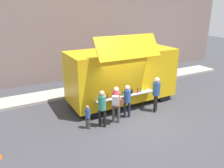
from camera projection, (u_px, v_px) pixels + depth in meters
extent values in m
plane|color=#38383D|center=(134.00, 120.00, 10.61)|extent=(60.00, 60.00, 0.00)
cube|color=#9E998E|center=(38.00, 98.00, 12.95)|extent=(28.00, 1.60, 0.15)
cube|color=gray|center=(35.00, 12.00, 15.14)|extent=(32.00, 2.40, 9.37)
cube|color=gold|center=(122.00, 74.00, 12.08)|extent=(5.74, 2.36, 2.61)
cube|color=gold|center=(128.00, 47.00, 10.01)|extent=(3.16, 0.73, 0.99)
cube|color=black|center=(123.00, 75.00, 10.80)|extent=(3.00, 0.11, 1.17)
cube|color=#B7B7BC|center=(125.00, 96.00, 10.94)|extent=(3.15, 0.36, 0.05)
cylinder|color=silver|center=(103.00, 97.00, 10.38)|extent=(0.06, 0.06, 0.21)
cylinder|color=red|center=(108.00, 97.00, 10.50)|extent=(0.06, 0.06, 0.19)
cylinder|color=red|center=(113.00, 95.00, 10.58)|extent=(0.07, 0.07, 0.23)
cylinder|color=red|center=(118.00, 94.00, 10.71)|extent=(0.07, 0.07, 0.23)
cylinder|color=green|center=(123.00, 94.00, 10.81)|extent=(0.07, 0.07, 0.23)
cylinder|color=silver|center=(128.00, 93.00, 10.93)|extent=(0.08, 0.08, 0.18)
cylinder|color=black|center=(132.00, 92.00, 11.08)|extent=(0.08, 0.08, 0.22)
cylinder|color=red|center=(138.00, 90.00, 11.16)|extent=(0.06, 0.06, 0.26)
cylinder|color=green|center=(141.00, 90.00, 11.30)|extent=(0.06, 0.06, 0.23)
cylinder|color=yellow|center=(146.00, 89.00, 11.44)|extent=(0.07, 0.07, 0.23)
cube|color=black|center=(163.00, 60.00, 13.20)|extent=(0.09, 1.99, 1.15)
cylinder|color=black|center=(142.00, 83.00, 14.28)|extent=(0.90, 0.28, 0.90)
cylinder|color=black|center=(164.00, 93.00, 12.59)|extent=(0.90, 0.28, 0.90)
cylinder|color=black|center=(78.00, 95.00, 12.33)|extent=(0.90, 0.28, 0.90)
cylinder|color=black|center=(93.00, 109.00, 10.63)|extent=(0.90, 0.28, 0.90)
cylinder|color=#2B5B34|center=(157.00, 73.00, 16.33)|extent=(0.60, 0.60, 0.96)
cylinder|color=#1E2437|center=(125.00, 110.00, 10.69)|extent=(0.13, 0.13, 0.80)
cylinder|color=#1E2437|center=(129.00, 109.00, 10.74)|extent=(0.13, 0.13, 0.80)
cylinder|color=#2C4B91|center=(127.00, 96.00, 10.49)|extent=(0.33, 0.33, 0.60)
sphere|color=beige|center=(127.00, 88.00, 10.35)|extent=(0.22, 0.22, 0.22)
cube|color=brown|center=(122.00, 102.00, 10.51)|extent=(0.22, 0.18, 0.23)
cylinder|color=#484844|center=(114.00, 114.00, 10.24)|extent=(0.13, 0.13, 0.85)
cylinder|color=#484844|center=(119.00, 114.00, 10.22)|extent=(0.13, 0.13, 0.85)
cylinder|color=#B63642|center=(116.00, 99.00, 9.99)|extent=(0.35, 0.35, 0.64)
sphere|color=beige|center=(116.00, 90.00, 9.85)|extent=(0.24, 0.24, 0.24)
cube|color=beige|center=(116.00, 100.00, 9.73)|extent=(0.34, 0.32, 0.41)
cylinder|color=black|center=(100.00, 118.00, 9.90)|extent=(0.13, 0.13, 0.83)
cylinder|color=black|center=(105.00, 118.00, 9.84)|extent=(0.13, 0.13, 0.83)
cylinder|color=#338468|center=(102.00, 103.00, 9.63)|extent=(0.35, 0.35, 0.63)
sphere|color=#D0A389|center=(102.00, 93.00, 9.49)|extent=(0.23, 0.23, 0.23)
cylinder|color=black|center=(155.00, 104.00, 11.23)|extent=(0.14, 0.14, 0.88)
cylinder|color=black|center=(156.00, 102.00, 11.43)|extent=(0.14, 0.14, 0.88)
cylinder|color=#2D4F84|center=(156.00, 89.00, 11.08)|extent=(0.37, 0.37, 0.67)
sphere|color=beige|center=(157.00, 80.00, 10.93)|extent=(0.25, 0.25, 0.25)
cylinder|color=#484544|center=(87.00, 122.00, 9.80)|extent=(0.08, 0.08, 0.53)
cylinder|color=#484544|center=(89.00, 123.00, 9.73)|extent=(0.08, 0.08, 0.53)
cylinder|color=#2F498C|center=(88.00, 113.00, 9.61)|extent=(0.22, 0.22, 0.40)
sphere|color=#9F6B55|center=(87.00, 107.00, 9.52)|extent=(0.15, 0.15, 0.15)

